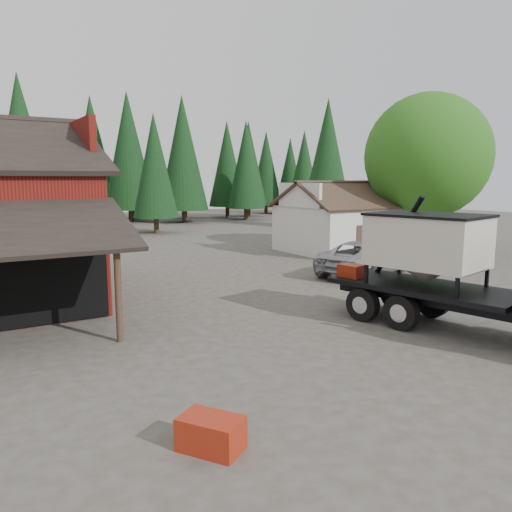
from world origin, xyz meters
TOP-DOWN VIEW (x-y plane):
  - ground at (0.00, 0.00)m, footprint 120.00×120.00m
  - farmhouse at (13.00, 13.00)m, footprint 8.60×6.42m
  - deciduous_tree at (17.01, 9.97)m, footprint 8.00×8.00m
  - conifer_backdrop at (0.00, 42.00)m, footprint 76.00×16.00m
  - near_pine_b at (6.00, 30.00)m, footprint 3.96×3.96m
  - near_pine_c at (22.00, 26.00)m, footprint 4.84×4.84m
  - near_pine_d at (-4.00, 34.00)m, footprint 5.28×5.28m
  - feed_truck at (3.76, -2.97)m, footprint 4.43×9.66m
  - silver_car at (8.00, 6.07)m, footprint 6.64×4.67m
  - equip_box at (-6.00, -4.64)m, footprint 1.19×1.30m

SIDE VIEW (x-z plane):
  - ground at x=0.00m, z-range 0.00..0.00m
  - conifer_backdrop at x=0.00m, z-range -8.00..8.00m
  - equip_box at x=-6.00m, z-range 0.00..0.60m
  - silver_car at x=8.00m, z-range 0.00..1.68m
  - farmhouse at x=13.00m, z-range -0.66..3.99m
  - feed_truck at x=3.76m, z-range -0.14..4.08m
  - near_pine_b at x=6.00m, z-range 0.69..11.09m
  - deciduous_tree at x=17.01m, z-range 0.81..11.01m
  - near_pine_c at x=22.00m, z-range 0.69..13.09m
  - near_pine_d at x=-4.00m, z-range 0.69..14.09m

